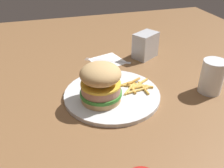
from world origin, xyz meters
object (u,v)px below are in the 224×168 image
fork (107,60)px  plate (112,95)px  fries_pile (136,86)px  sandwich (101,83)px  napkin (108,61)px  napkin_dispenser (145,45)px  drink_glass (212,78)px

fork → plate: bearing=-102.0°
fries_pile → plate: bearing=-174.0°
sandwich → napkin: 0.27m
fries_pile → napkin_dispenser: 0.25m
drink_glass → sandwich: bearing=174.2°
plate → drink_glass: (0.29, -0.06, 0.04)m
sandwich → fries_pile: bearing=15.0°
plate → drink_glass: bearing=-11.0°
plate → drink_glass: size_ratio=2.75×
plate → fork: size_ratio=1.73×
fries_pile → napkin: (-0.03, 0.22, -0.01)m
plate → napkin_dispenser: size_ratio=2.92×
sandwich → drink_glass: (0.32, -0.03, -0.02)m
fork → napkin_dispenser: napkin_dispenser is taller
plate → fries_pile: 0.08m
napkin → napkin_dispenser: napkin_dispenser is taller
napkin → fork: (-0.00, 0.00, 0.00)m
plate → napkin_dispenser: 0.30m
fries_pile → drink_glass: (0.21, -0.06, 0.03)m
fries_pile → napkin: fries_pile is taller
napkin → napkin_dispenser: bearing=-1.5°
fries_pile → fork: size_ratio=0.64×
sandwich → drink_glass: size_ratio=1.15×
sandwich → napkin_dispenser: sandwich is taller
napkin → drink_glass: bearing=-50.0°
fries_pile → napkin_dispenser: napkin_dispenser is taller
napkin → napkin_dispenser: 0.15m
plate → fries_pile: (0.08, 0.01, 0.01)m
fork → sandwich: bearing=-109.1°
drink_glass → napkin: bearing=130.0°
fork → drink_glass: bearing=-49.9°
napkin_dispenser → napkin: bearing=-32.8°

